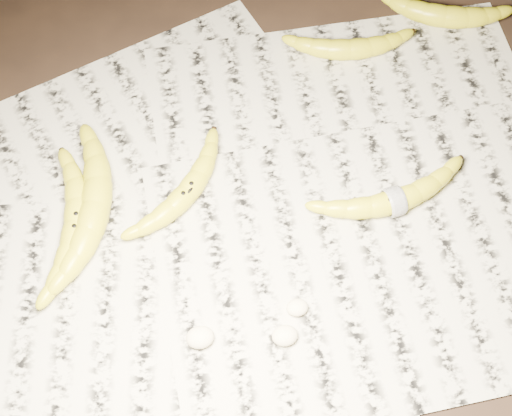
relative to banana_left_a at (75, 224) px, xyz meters
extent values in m
plane|color=black|center=(0.23, -0.04, -0.03)|extent=(3.00, 3.00, 0.00)
cube|color=#B4B09A|center=(0.22, -0.03, -0.02)|extent=(0.90, 0.70, 0.01)
torus|color=white|center=(0.42, -0.04, 0.00)|extent=(0.01, 0.04, 0.04)
ellipsoid|color=beige|center=(0.14, -0.17, -0.01)|extent=(0.03, 0.03, 0.02)
ellipsoid|color=beige|center=(0.24, -0.19, -0.01)|extent=(0.03, 0.03, 0.02)
ellipsoid|color=beige|center=(0.26, -0.16, -0.01)|extent=(0.03, 0.02, 0.02)
camera|label=1|loc=(0.16, -0.44, 0.82)|focal=50.00mm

